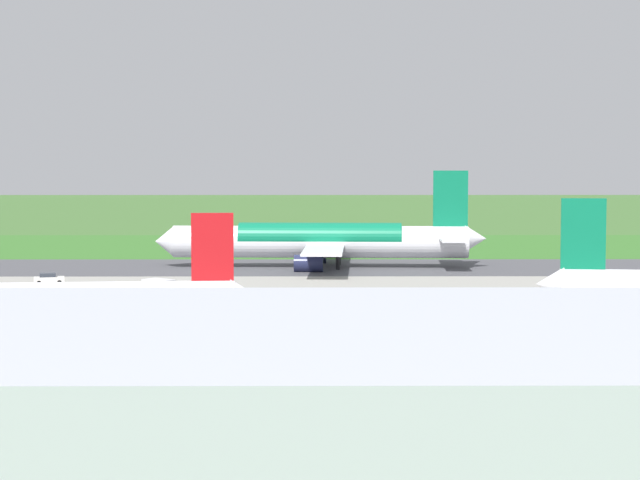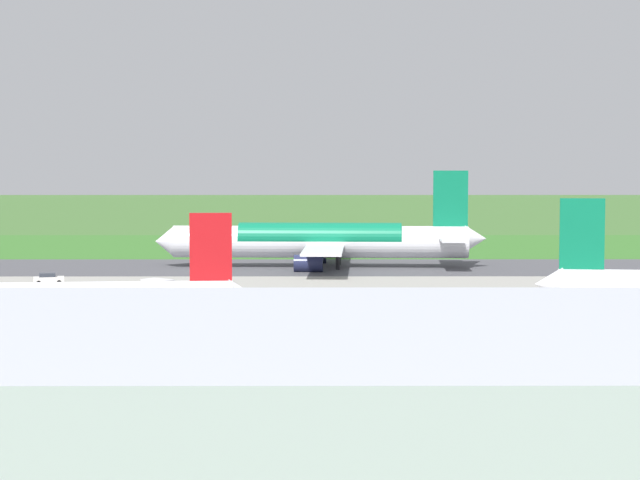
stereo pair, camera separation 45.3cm
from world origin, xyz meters
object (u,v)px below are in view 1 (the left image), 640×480
object	(u,v)px
terminal_building	(174,439)
service_truck_fuel	(163,290)
airliner_main	(322,241)
airliner_parked_mid	(54,301)
no_stopping_sign	(253,240)
traffic_cone_orange	(232,247)
service_car_followme	(49,278)

from	to	relation	value
terminal_building	service_truck_fuel	size ratio (longest dim) A/B	22.99
airliner_main	service_truck_fuel	xyz separation A→B (m)	(20.15, 44.10, -2.95)
airliner_parked_mid	terminal_building	bearing A→B (deg)	107.14
airliner_parked_mid	no_stopping_sign	bearing A→B (deg)	-97.04
airliner_main	terminal_building	size ratio (longest dim) A/B	0.40
airliner_main	traffic_cone_orange	world-z (taller)	airliner_main
terminal_building	traffic_cone_orange	xyz separation A→B (m)	(10.28, -176.94, -5.19)
terminal_building	no_stopping_sign	bearing A→B (deg)	-88.00
airliner_main	traffic_cone_orange	distance (m)	44.91
airliner_parked_mid	terminal_building	xyz separation A→B (m)	(-20.14, 65.29, 2.17)
service_truck_fuel	no_stopping_sign	xyz separation A→B (m)	(-6.57, -86.38, 0.08)
service_car_followme	traffic_cone_orange	distance (m)	69.39
terminal_building	airliner_parked_mid	bearing A→B (deg)	-72.86
airliner_main	no_stopping_sign	world-z (taller)	airliner_main
no_stopping_sign	service_car_followme	bearing A→B (deg)	69.54
service_car_followme	traffic_cone_orange	bearing A→B (deg)	-107.65
no_stopping_sign	traffic_cone_orange	bearing A→B (deg)	16.16
terminal_building	traffic_cone_orange	distance (m)	177.32
no_stopping_sign	service_truck_fuel	bearing A→B (deg)	85.65
terminal_building	no_stopping_sign	xyz separation A→B (m)	(6.21, -178.12, -3.99)
airliner_parked_mid	service_truck_fuel	world-z (taller)	airliner_parked_mid
airliner_main	service_car_followme	size ratio (longest dim) A/B	12.04
traffic_cone_orange	airliner_parked_mid	bearing A→B (deg)	84.95
airliner_main	service_truck_fuel	distance (m)	48.58
airliner_parked_mid	service_truck_fuel	bearing A→B (deg)	-105.56
terminal_building	no_stopping_sign	size ratio (longest dim) A/B	54.36
no_stopping_sign	traffic_cone_orange	size ratio (longest dim) A/B	4.52
terminal_building	service_truck_fuel	world-z (taller)	terminal_building
airliner_parked_mid	no_stopping_sign	xyz separation A→B (m)	(-13.93, -112.83, -1.81)
service_car_followme	no_stopping_sign	bearing A→B (deg)	-110.46
airliner_main	service_car_followme	world-z (taller)	airliner_main
airliner_parked_mid	service_car_followme	distance (m)	46.94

